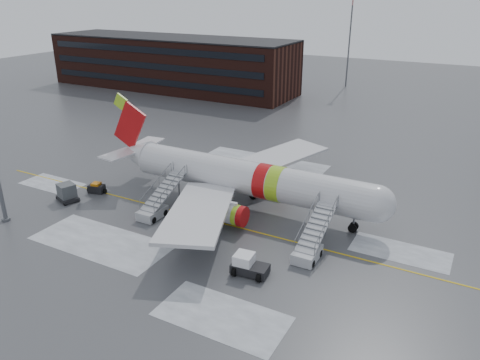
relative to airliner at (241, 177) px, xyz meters
The scene contains 9 objects.
ground 5.54m from the airliner, 117.16° to the right, with size 260.00×260.00×0.00m, color #494C4F.
airliner is the anchor object (origin of this frame).
airstair_fwd 12.80m from the airliner, 31.29° to the right, with size 2.05×7.70×3.48m.
airstair_aft 9.79m from the airliner, 136.56° to the right, with size 2.05×7.70×3.48m.
pushback_tug 14.02m from the airliner, 59.17° to the right, with size 3.31×2.61×1.81m.
uld_container 20.36m from the airliner, 155.08° to the right, with size 2.99×2.58×2.06m.
baggage_tractor 18.03m from the airliner, 163.04° to the right, with size 2.53×1.54×1.26m.
terminal_building 69.48m from the airliner, 132.60° to the left, with size 62.00×16.11×12.30m.
light_mast_far_n 75.51m from the airliner, 97.68° to the left, with size 1.20×1.20×24.25m.
Camera 1 is at (24.88, -38.56, 22.90)m, focal length 35.00 mm.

